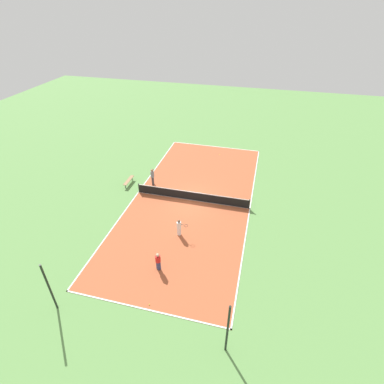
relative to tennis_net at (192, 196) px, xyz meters
name	(u,v)px	position (x,y,z in m)	size (l,w,h in m)	color
ground_plane	(192,200)	(0.00, 0.00, -0.51)	(80.00, 80.00, 0.00)	#60934C
court_surface	(192,200)	(0.00, 0.00, -0.50)	(10.66, 23.50, 0.02)	#B75633
tennis_net	(192,196)	(0.00, 0.00, 0.00)	(10.46, 0.10, 0.95)	black
bench	(129,181)	(6.77, -1.15, -0.11)	(0.36, 1.88, 0.45)	olive
player_coach_red	(158,261)	(0.20, 8.52, 0.33)	(0.50, 0.50, 1.45)	navy
player_baseline_gray	(152,176)	(4.38, -1.61, 0.52)	(0.56, 0.99, 1.74)	#4C4C51
player_near_white	(179,227)	(-0.20, 4.82, 0.35)	(0.97, 0.47, 1.48)	white
tennis_ball_midcourt	(149,305)	(-0.20, 11.37, -0.45)	(0.07, 0.07, 0.07)	#CCE033
tennis_ball_near_net	(221,206)	(-2.73, 0.30, -0.45)	(0.07, 0.07, 0.07)	#CCE033
tennis_ball_left_sideline	(220,155)	(-0.90, -9.62, -0.45)	(0.07, 0.07, 0.07)	#CCE033
fence_post_back_left	(228,329)	(-5.14, 12.91, 1.37)	(0.12, 0.12, 3.75)	black
fence_post_back_right	(49,288)	(5.14, 12.91, 1.37)	(0.12, 0.12, 3.75)	black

